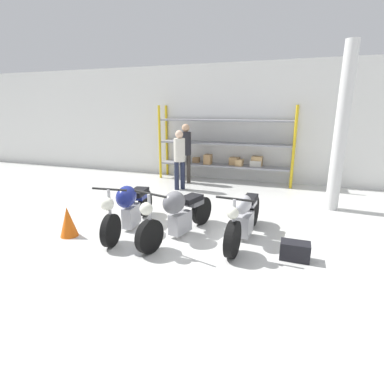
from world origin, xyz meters
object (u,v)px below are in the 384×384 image
(person_browsing, at_px, (186,148))
(person_near_rack, at_px, (179,155))
(motorcycle_blue, at_px, (129,206))
(motorcycle_grey, at_px, (178,213))
(traffic_cone, at_px, (68,222))
(shelving_rack, at_px, (226,147))
(toolbox, at_px, (295,251))
(motorcycle_silver, at_px, (244,217))

(person_browsing, bearing_deg, person_near_rack, 146.13)
(motorcycle_blue, bearing_deg, motorcycle_grey, 82.34)
(motorcycle_blue, distance_m, traffic_cone, 1.12)
(shelving_rack, bearing_deg, toolbox, -65.08)
(motorcycle_blue, height_order, toolbox, motorcycle_blue)
(motorcycle_grey, xyz_separation_m, toolbox, (2.01, -0.17, -0.32))
(toolbox, bearing_deg, motorcycle_blue, 176.30)
(motorcycle_blue, relative_size, person_browsing, 1.16)
(person_browsing, bearing_deg, traffic_cone, 130.84)
(motorcycle_grey, relative_size, toolbox, 4.66)
(motorcycle_blue, relative_size, toolbox, 4.77)
(shelving_rack, xyz_separation_m, motorcycle_grey, (0.20, -4.59, -0.63))
(shelving_rack, height_order, motorcycle_grey, shelving_rack)
(toolbox, bearing_deg, person_near_rack, 134.37)
(shelving_rack, relative_size, traffic_cone, 7.73)
(person_near_rack, bearing_deg, toolbox, -176.59)
(shelving_rack, xyz_separation_m, motorcycle_blue, (-0.80, -4.57, -0.61))
(toolbox, bearing_deg, traffic_cone, -173.48)
(toolbox, bearing_deg, shelving_rack, 114.92)
(motorcycle_blue, relative_size, motorcycle_silver, 1.03)
(shelving_rack, bearing_deg, person_near_rack, -124.02)
(toolbox, height_order, traffic_cone, traffic_cone)
(shelving_rack, bearing_deg, traffic_cone, -107.96)
(motorcycle_grey, distance_m, motorcycle_silver, 1.17)
(person_near_rack, height_order, traffic_cone, person_near_rack)
(motorcycle_blue, relative_size, motorcycle_grey, 1.02)
(motorcycle_grey, height_order, person_near_rack, person_near_rack)
(shelving_rack, xyz_separation_m, toolbox, (2.21, -4.76, -0.95))
(person_near_rack, bearing_deg, person_browsing, -32.88)
(person_browsing, distance_m, traffic_cone, 4.65)
(motorcycle_silver, bearing_deg, motorcycle_grey, -71.06)
(shelving_rack, bearing_deg, motorcycle_grey, -87.48)
(shelving_rack, height_order, person_browsing, shelving_rack)
(person_near_rack, relative_size, toolbox, 3.81)
(motorcycle_grey, relative_size, motorcycle_silver, 1.00)
(traffic_cone, bearing_deg, person_browsing, 82.79)
(person_near_rack, relative_size, traffic_cone, 3.05)
(motorcycle_blue, xyz_separation_m, motorcycle_silver, (2.13, 0.28, -0.06))
(person_browsing, height_order, toolbox, person_browsing)
(toolbox, bearing_deg, motorcycle_grey, 175.14)
(shelving_rack, relative_size, motorcycle_silver, 2.08)
(shelving_rack, relative_size, motorcycle_blue, 2.02)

